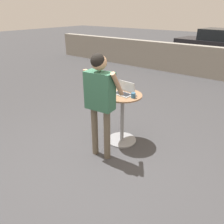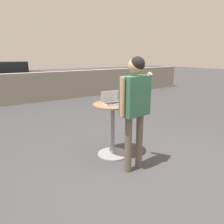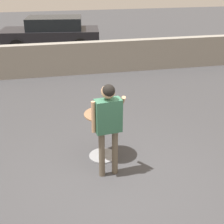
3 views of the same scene
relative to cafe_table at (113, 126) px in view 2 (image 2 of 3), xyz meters
name	(u,v)px [view 2 (image 2 of 3)]	position (x,y,z in m)	size (l,w,h in m)	color
ground_plane	(150,175)	(0.07, -0.91, -0.57)	(50.00, 50.00, 0.00)	#3D3D3F
pavement_kerb	(34,87)	(0.07, 5.58, 0.00)	(15.62, 0.35, 1.13)	gray
cafe_table	(113,126)	(0.00, 0.00, 0.00)	(0.70, 0.70, 0.97)	gray
laptop	(112,101)	(0.00, 0.04, 0.45)	(0.36, 0.28, 0.22)	silver
coffee_mug	(125,100)	(0.24, -0.02, 0.44)	(0.11, 0.08, 0.09)	#336084
standing_person	(135,99)	(-0.01, -0.61, 0.58)	(0.60, 0.42, 1.78)	brown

